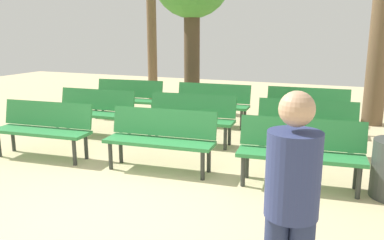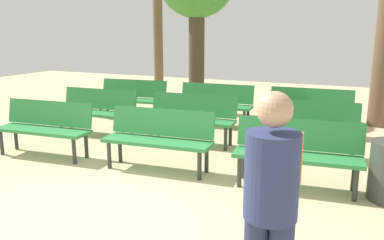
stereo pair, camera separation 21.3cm
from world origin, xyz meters
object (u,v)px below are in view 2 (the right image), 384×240
bench_r1_c0 (97,109)px  bench_r2_c0 (132,96)px  bench_r0_c0 (45,125)px  bench_r2_c2 (310,108)px  bench_r0_c2 (298,150)px  bench_r2_c1 (215,102)px  bench_r1_c1 (192,116)px  bench_r0_c1 (159,135)px  tree_2 (158,45)px  bench_r1_c2 (308,125)px  visitor_with_backpack (271,202)px

bench_r1_c0 → bench_r2_c0: (-0.17, 1.52, 0.00)m
bench_r0_c0 → bench_r2_c2: bearing=36.2°
bench_r0_c2 → bench_r2_c1: size_ratio=1.01×
bench_r0_c2 → bench_r2_c1: (-2.20, 2.80, 0.00)m
bench_r1_c1 → bench_r2_c1: same height
bench_r2_c0 → bench_r2_c1: same height
bench_r0_c1 → bench_r2_c0: size_ratio=1.00×
bench_r0_c2 → bench_r1_c0: 4.19m
bench_r0_c0 → bench_r0_c2: bearing=-0.7°
bench_r2_c1 → tree_2: bearing=135.0°
bench_r2_c0 → tree_2: size_ratio=0.52×
bench_r0_c1 → bench_r2_c2: bearing=56.2°
bench_r0_c1 → bench_r1_c2: (1.87, 1.58, 0.00)m
bench_r2_c0 → tree_2: (-0.71, 2.58, 1.06)m
bench_r0_c0 → tree_2: 5.72m
bench_r1_c0 → visitor_with_backpack: (4.29, -3.82, 0.43)m
bench_r1_c0 → bench_r2_c1: same height
bench_r0_c1 → bench_r1_c0: same height
bench_r1_c1 → bench_r2_c2: (1.84, 1.60, 0.00)m
bench_r0_c1 → tree_2: size_ratio=0.52×
bench_r1_c0 → tree_2: bearing=99.3°
bench_r0_c0 → tree_2: size_ratio=0.52×
bench_r2_c2 → visitor_with_backpack: 5.64m
bench_r1_c0 → bench_r0_c0: bearing=-90.1°
bench_r0_c0 → bench_r1_c1: size_ratio=1.00×
bench_r2_c2 → bench_r1_c1: bearing=-141.8°
bench_r0_c1 → bench_r1_c1: same height
bench_r2_c1 → bench_r2_c2: 1.95m
bench_r0_c0 → bench_r1_c0: size_ratio=1.01×
bench_r0_c0 → bench_r2_c1: bearing=55.5°
visitor_with_backpack → bench_r1_c2: bearing=-87.1°
bench_r0_c1 → bench_r0_c2: same height
bench_r0_c1 → bench_r1_c0: (-2.07, 1.27, 0.00)m
bench_r0_c2 → bench_r0_c0: bearing=178.4°
bench_r2_c0 → bench_r0_c1: bearing=-57.0°
bench_r1_c2 → bench_r2_c1: 2.49m
bench_r1_c2 → bench_r0_c0: bearing=-161.0°
bench_r1_c2 → bench_r2_c2: size_ratio=1.01×
bench_r1_c0 → bench_r1_c1: (1.94, 0.17, 0.00)m
bench_r2_c1 → bench_r2_c2: bearing=1.2°
bench_r1_c2 → tree_2: (-4.82, 3.79, 1.06)m
bench_r0_c1 → bench_r1_c2: size_ratio=1.00×
bench_r1_c2 → bench_r1_c0: bearing=179.1°
bench_r1_c0 → bench_r2_c0: bearing=93.6°
visitor_with_backpack → bench_r0_c1: bearing=-50.9°
bench_r0_c2 → visitor_with_backpack: visitor_with_backpack is taller
bench_r2_c0 → tree_2: bearing=99.7°
bench_r0_c2 → bench_r1_c0: bearing=158.2°
bench_r0_c0 → bench_r0_c1: bearing=0.0°
bench_r0_c2 → bench_r2_c0: bearing=141.7°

